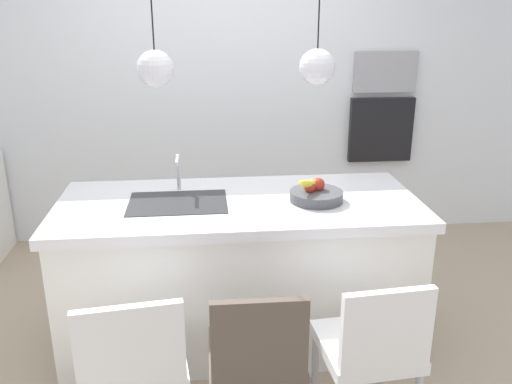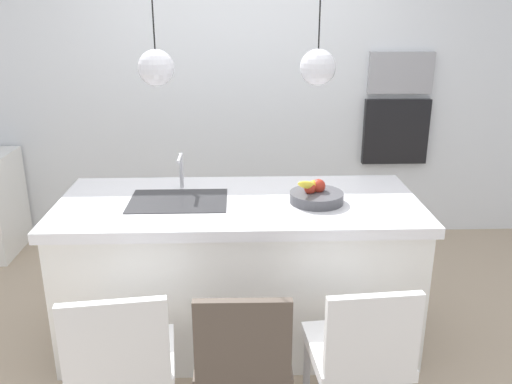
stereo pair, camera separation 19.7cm
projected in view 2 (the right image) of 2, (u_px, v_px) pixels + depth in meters
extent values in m
plane|color=tan|center=(240.00, 333.00, 3.41)|extent=(6.60, 6.60, 0.00)
cube|color=white|center=(238.00, 89.00, 4.54)|extent=(6.00, 0.10, 2.60)
cube|color=white|center=(240.00, 274.00, 3.27)|extent=(2.03, 0.85, 0.84)
cube|color=white|center=(239.00, 205.00, 3.12)|extent=(2.09, 0.91, 0.06)
cube|color=#2D2D30|center=(178.00, 202.00, 3.10)|extent=(0.56, 0.40, 0.02)
cylinder|color=silver|center=(181.00, 171.00, 3.29)|extent=(0.02, 0.02, 0.22)
cylinder|color=silver|center=(179.00, 159.00, 3.18)|extent=(0.02, 0.16, 0.02)
cylinder|color=#4C4C51|center=(316.00, 197.00, 3.07)|extent=(0.31, 0.31, 0.06)
sphere|color=#B22D1E|center=(318.00, 186.00, 3.08)|extent=(0.08, 0.08, 0.08)
sphere|color=#B22D1E|center=(310.00, 188.00, 3.05)|extent=(0.07, 0.07, 0.07)
sphere|color=#B22D1E|center=(318.00, 186.00, 3.08)|extent=(0.07, 0.07, 0.07)
sphere|color=orange|center=(314.00, 186.00, 3.08)|extent=(0.07, 0.07, 0.07)
ellipsoid|color=yellow|center=(308.00, 185.00, 3.03)|extent=(0.17, 0.15, 0.10)
cube|color=#9E9EA3|center=(401.00, 73.00, 4.47)|extent=(0.54, 0.08, 0.34)
cube|color=black|center=(395.00, 131.00, 4.63)|extent=(0.56, 0.08, 0.56)
cube|color=white|center=(123.00, 359.00, 2.45)|extent=(0.51, 0.47, 0.06)
cube|color=white|center=(115.00, 343.00, 2.20)|extent=(0.44, 0.09, 0.38)
cylinder|color=#B2B2B7|center=(170.00, 372.00, 2.73)|extent=(0.04, 0.04, 0.40)
cylinder|color=#B2B2B7|center=(88.00, 380.00, 2.67)|extent=(0.04, 0.04, 0.40)
cube|color=brown|center=(243.00, 356.00, 2.47)|extent=(0.43, 0.43, 0.06)
cube|color=brown|center=(243.00, 340.00, 2.22)|extent=(0.41, 0.05, 0.38)
cylinder|color=#B2B2B7|center=(280.00, 372.00, 2.72)|extent=(0.04, 0.04, 0.41)
cylinder|color=#B2B2B7|center=(207.00, 373.00, 2.71)|extent=(0.04, 0.04, 0.41)
cube|color=white|center=(356.00, 350.00, 2.48)|extent=(0.46, 0.47, 0.06)
cube|color=white|center=(373.00, 335.00, 2.22)|extent=(0.41, 0.07, 0.37)
cylinder|color=#B2B2B7|center=(377.00, 366.00, 2.76)|extent=(0.04, 0.04, 0.43)
cylinder|color=#B2B2B7|center=(307.00, 371.00, 2.72)|extent=(0.04, 0.04, 0.43)
sphere|color=silver|center=(156.00, 68.00, 2.85)|extent=(0.20, 0.20, 0.20)
sphere|color=silver|center=(318.00, 67.00, 2.88)|extent=(0.20, 0.20, 0.20)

